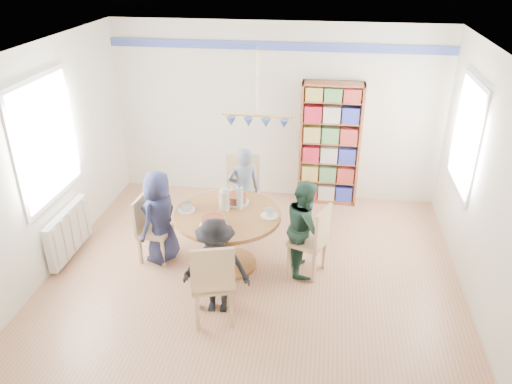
% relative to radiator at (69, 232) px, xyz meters
% --- Properties ---
extents(ground, '(5.00, 5.00, 0.00)m').
position_rel_radiator_xyz_m(ground, '(2.42, -0.30, -0.35)').
color(ground, tan).
extents(room_shell, '(5.00, 5.00, 5.00)m').
position_rel_radiator_xyz_m(room_shell, '(2.16, 0.57, 1.30)').
color(room_shell, white).
rests_on(room_shell, ground).
extents(radiator, '(0.12, 1.00, 0.60)m').
position_rel_radiator_xyz_m(radiator, '(0.00, 0.00, 0.00)').
color(radiator, silver).
rests_on(radiator, ground).
extents(dining_table, '(1.30, 1.30, 0.75)m').
position_rel_radiator_xyz_m(dining_table, '(2.07, 0.07, 0.21)').
color(dining_table, brown).
rests_on(dining_table, ground).
extents(chair_left, '(0.41, 0.41, 0.86)m').
position_rel_radiator_xyz_m(chair_left, '(1.05, 0.09, 0.12)').
color(chair_left, tan).
rests_on(chair_left, ground).
extents(chair_right, '(0.53, 0.53, 0.92)m').
position_rel_radiator_xyz_m(chair_right, '(3.12, 0.06, 0.16)').
color(chair_right, tan).
rests_on(chair_right, ground).
extents(chair_far, '(0.51, 0.51, 1.05)m').
position_rel_radiator_xyz_m(chair_far, '(2.08, 1.12, 0.23)').
color(chair_far, tan).
rests_on(chair_far, ground).
extents(chair_near, '(0.55, 0.55, 1.01)m').
position_rel_radiator_xyz_m(chair_near, '(2.13, -0.99, 0.20)').
color(chair_near, tan).
rests_on(chair_near, ground).
extents(person_left, '(0.56, 0.69, 1.22)m').
position_rel_radiator_xyz_m(person_left, '(1.20, 0.10, 0.26)').
color(person_left, '#1B1F3D').
rests_on(person_left, ground).
extents(person_right, '(0.54, 0.65, 1.21)m').
position_rel_radiator_xyz_m(person_right, '(3.01, 0.12, 0.26)').
color(person_right, '#1B362A').
rests_on(person_right, ground).
extents(person_far, '(0.52, 0.42, 1.24)m').
position_rel_radiator_xyz_m(person_far, '(2.12, 0.97, 0.27)').
color(person_far, gray).
rests_on(person_far, ground).
extents(person_near, '(0.76, 0.47, 1.14)m').
position_rel_radiator_xyz_m(person_near, '(2.11, -0.78, 0.22)').
color(person_near, black).
rests_on(person_near, ground).
extents(bookshelf, '(0.90, 0.27, 1.89)m').
position_rel_radiator_xyz_m(bookshelf, '(3.26, 2.04, 0.58)').
color(bookshelf, brown).
rests_on(bookshelf, ground).
extents(tableware, '(1.23, 1.23, 0.32)m').
position_rel_radiator_xyz_m(tableware, '(2.05, 0.10, 0.47)').
color(tableware, white).
rests_on(tableware, dining_table).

